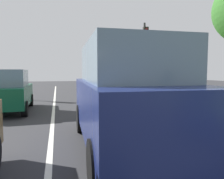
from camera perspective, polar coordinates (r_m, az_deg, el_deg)
ground_plane at (r=9.78m, az=-11.43°, el=-5.24°), size 60.00×60.00×0.00m
lane_line_center at (r=9.77m, az=-15.55°, el=-5.31°), size 0.12×32.00×0.01m
lane_line_right_edge at (r=10.60m, az=8.45°, el=-4.40°), size 0.12×32.00×0.01m
curb_right at (r=10.80m, az=10.90°, el=-3.96°), size 0.24×48.00×0.12m
car_suv_ahead at (r=4.51m, az=4.02°, el=-1.84°), size 2.11×4.57×2.28m
car_hatchback_far at (r=9.83m, az=-26.39°, el=-0.40°), size 1.82×3.75×1.78m
traffic_light_near_right at (r=14.24m, az=8.93°, el=11.17°), size 0.32×0.50×4.90m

